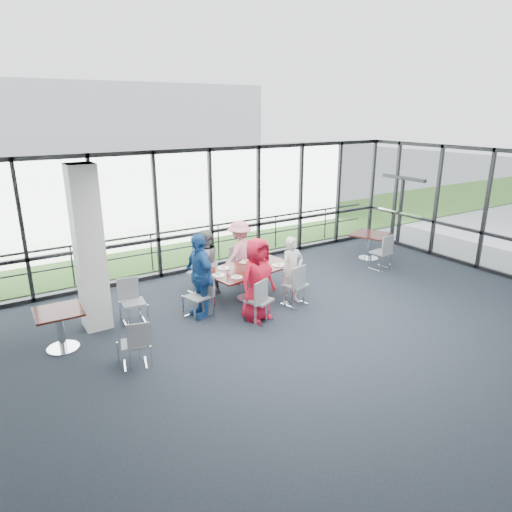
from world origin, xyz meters
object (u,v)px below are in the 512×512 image
diner_near_left (257,279)px  chair_spare_la (134,344)px  diner_far_right (240,253)px  diner_near_right (292,270)px  chair_spare_lb (133,303)px  structural_column (89,249)px  diner_end (199,275)px  chair_main_fl (201,272)px  chair_main_nl (259,300)px  main_table (249,272)px  side_table_right (370,237)px  chair_main_end (198,297)px  chair_spare_r (381,252)px  diner_far_left (205,263)px  chair_main_fr (236,265)px  chair_main_nr (295,285)px  side_table_left (59,317)px

diner_near_left → chair_spare_la: 2.78m
diner_far_right → chair_spare_la: bearing=12.8°
diner_near_left → diner_near_right: size_ratio=1.14×
diner_near_left → chair_spare_lb: 2.51m
structural_column → diner_end: 2.18m
diner_end → chair_main_fl: size_ratio=1.82×
chair_main_nl → chair_main_fl: 2.09m
main_table → side_table_right: same height
main_table → chair_spare_lb: bearing=167.3°
structural_column → chair_main_nl: structural_column is taller
diner_end → chair_main_nl: size_ratio=1.91×
main_table → chair_main_end: bearing=-178.7°
structural_column → diner_near_left: size_ratio=1.86×
chair_main_nl → chair_spare_lb: (-2.16, 1.28, -0.01)m
chair_main_end → chair_spare_la: bearing=-71.2°
structural_column → chair_spare_r: size_ratio=3.34×
chair_main_nl → diner_far_left: bearing=74.5°
chair_spare_lb → side_table_right: bearing=-169.6°
diner_end → chair_main_end: bearing=-59.4°
chair_main_fr → chair_spare_la: size_ratio=1.05×
chair_main_fl → chair_spare_la: chair_main_fl is taller
diner_far_right → chair_main_nl: diner_far_right is taller
main_table → chair_main_nr: size_ratio=2.32×
chair_main_end → chair_spare_r: 5.43m
chair_main_fr → chair_main_end: 2.20m
chair_spare_r → chair_main_nl: bearing=-174.2°
chair_main_nl → chair_spare_r: size_ratio=0.97×
structural_column → chair_main_nr: size_ratio=3.46×
structural_column → chair_main_fl: size_ratio=3.28×
chair_main_nl → chair_spare_la: bearing=162.5°
diner_near_left → chair_main_nl: diner_near_left is taller
chair_main_fr → chair_spare_la: 4.26m
side_table_right → chair_spare_lb: (-7.06, -0.47, -0.20)m
diner_far_left → chair_spare_r: size_ratio=1.62×
diner_near_left → chair_main_fr: diner_near_left is taller
structural_column → chair_spare_la: 2.20m
main_table → diner_far_right: 1.04m
main_table → chair_main_end: (-1.39, -0.26, -0.18)m
chair_main_end → chair_spare_lb: (-1.22, 0.42, -0.00)m
diner_far_left → chair_spare_lb: 2.01m
main_table → diner_end: 1.35m
chair_spare_r → diner_far_left: bearing=162.9°
chair_main_fr → chair_spare_r: bearing=141.8°
chair_main_nl → chair_main_fl: chair_main_fl is taller
chair_main_nl → chair_spare_la: 2.68m
diner_far_right → side_table_left: bearing=-7.2°
chair_main_nl → chair_main_fr: size_ratio=1.09×
chair_main_fl → chair_spare_lb: (-1.86, -0.79, -0.04)m
chair_spare_r → diner_end: bearing=174.3°
chair_main_fr → chair_spare_lb: bearing=-0.6°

